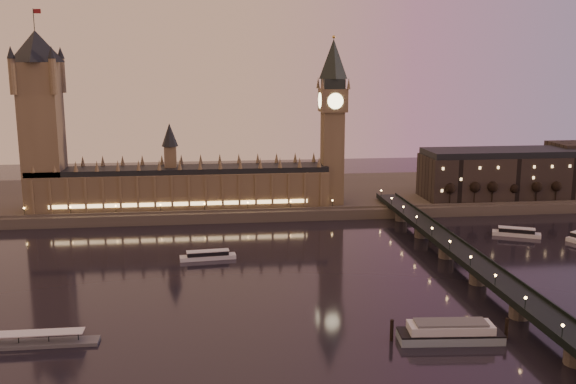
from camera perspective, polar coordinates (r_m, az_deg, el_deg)
name	(u,v)px	position (r m, az deg, el deg)	size (l,w,h in m)	color
ground	(262,278)	(287.39, -2.33, -7.61)	(700.00, 700.00, 0.00)	black
far_embankment	(286,195)	(448.13, -0.17, -0.26)	(560.00, 130.00, 6.00)	#423D35
palace_of_westminster	(181,182)	(398.94, -9.49, 0.86)	(180.00, 26.62, 52.00)	brown
victoria_tower	(41,111)	(405.27, -21.13, 6.71)	(31.68, 31.68, 118.00)	brown
big_ben	(333,112)	(400.08, 4.00, 7.13)	(17.68, 17.68, 104.00)	brown
westminster_bridge	(461,258)	(306.24, 15.10, -5.72)	(13.20, 260.00, 15.30)	black
city_block	(536,171)	(461.62, 21.15, 1.74)	(155.00, 45.00, 34.00)	black
bare_tree_0	(451,190)	(415.39, 14.25, 0.14)	(5.91, 5.91, 12.02)	black
bare_tree_1	(472,190)	(420.69, 16.06, 0.18)	(5.91, 5.91, 12.02)	black
bare_tree_2	(494,189)	(426.39, 17.83, 0.22)	(5.91, 5.91, 12.02)	black
bare_tree_3	(515,189)	(432.48, 19.54, 0.26)	(5.91, 5.91, 12.02)	black
bare_tree_4	(536,188)	(438.95, 21.21, 0.30)	(5.91, 5.91, 12.02)	black
bare_tree_5	(557,188)	(445.79, 22.82, 0.34)	(5.91, 5.91, 12.02)	black
cruise_boat_a	(208,255)	(314.98, -7.13, -5.61)	(27.38, 8.33, 4.31)	silver
cruise_boat_b	(516,232)	(375.18, 19.65, -3.40)	(25.66, 16.46, 4.68)	silver
moored_barge	(450,332)	(231.22, 14.23, -11.98)	(40.94, 12.85, 7.53)	#7F94A1
pontoon_pier	(36,342)	(237.84, -21.48, -12.30)	(40.94, 6.82, 10.92)	#595B5E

